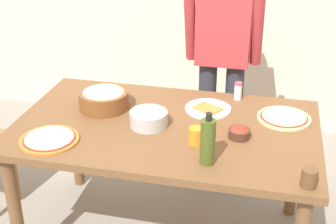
{
  "coord_description": "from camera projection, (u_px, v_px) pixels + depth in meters",
  "views": [
    {
      "loc": [
        0.51,
        -2.16,
        1.94
      ],
      "look_at": [
        0.0,
        0.05,
        0.81
      ],
      "focal_mm": 50.69,
      "sensor_mm": 36.0,
      "label": 1
    }
  ],
  "objects": [
    {
      "name": "popcorn_bowl",
      "position": [
        104.0,
        98.0,
        2.67
      ],
      "size": [
        0.28,
        0.28,
        0.11
      ],
      "color": "brown",
      "rests_on": "dining_table"
    },
    {
      "name": "plate_with_slice",
      "position": [
        208.0,
        109.0,
        2.66
      ],
      "size": [
        0.26,
        0.26,
        0.02
      ],
      "color": "white",
      "rests_on": "dining_table"
    },
    {
      "name": "person_cook",
      "position": [
        223.0,
        50.0,
        3.05
      ],
      "size": [
        0.49,
        0.25,
        1.62
      ],
      "color": "#2D2D38",
      "rests_on": "ground"
    },
    {
      "name": "pizza_cooked_on_tray",
      "position": [
        49.0,
        139.0,
        2.35
      ],
      "size": [
        0.3,
        0.3,
        0.02
      ],
      "color": "#C67A33",
      "rests_on": "dining_table"
    },
    {
      "name": "cup_small_brown",
      "position": [
        309.0,
        178.0,
        2.0
      ],
      "size": [
        0.07,
        0.07,
        0.08
      ],
      "primitive_type": "cylinder",
      "color": "brown",
      "rests_on": "dining_table"
    },
    {
      "name": "pizza_raw_on_board",
      "position": [
        284.0,
        118.0,
        2.56
      ],
      "size": [
        0.29,
        0.29,
        0.02
      ],
      "color": "beige",
      "rests_on": "dining_table"
    },
    {
      "name": "cup_orange",
      "position": [
        196.0,
        136.0,
        2.32
      ],
      "size": [
        0.07,
        0.07,
        0.08
      ],
      "primitive_type": "cylinder",
      "color": "orange",
      "rests_on": "dining_table"
    },
    {
      "name": "mixing_bowl_steel",
      "position": [
        149.0,
        119.0,
        2.49
      ],
      "size": [
        0.2,
        0.2,
        0.08
      ],
      "color": "#B7B7BC",
      "rests_on": "dining_table"
    },
    {
      "name": "dining_table",
      "position": [
        166.0,
        139.0,
        2.55
      ],
      "size": [
        1.6,
        0.96,
        0.76
      ],
      "color": "brown",
      "rests_on": "ground"
    },
    {
      "name": "olive_oil_bottle",
      "position": [
        208.0,
        141.0,
        2.13
      ],
      "size": [
        0.07,
        0.07,
        0.26
      ],
      "color": "#47561E",
      "rests_on": "dining_table"
    },
    {
      "name": "small_sauce_bowl",
      "position": [
        239.0,
        132.0,
        2.38
      ],
      "size": [
        0.11,
        0.11,
        0.06
      ],
      "color": "#4C2D1E",
      "rests_on": "dining_table"
    },
    {
      "name": "salt_shaker",
      "position": [
        238.0,
        91.0,
        2.78
      ],
      "size": [
        0.04,
        0.04,
        0.11
      ],
      "color": "white",
      "rests_on": "dining_table"
    }
  ]
}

